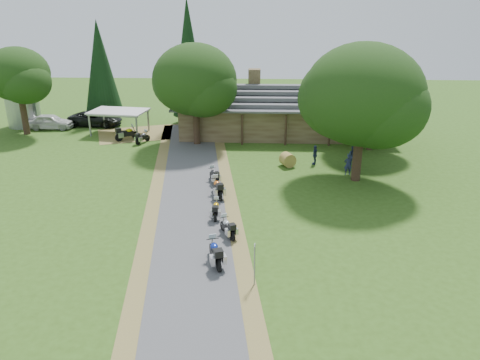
{
  "coord_description": "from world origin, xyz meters",
  "views": [
    {
      "loc": [
        3.65,
        -22.34,
        12.33
      ],
      "look_at": [
        2.4,
        5.94,
        1.6
      ],
      "focal_mm": 35.0,
      "sensor_mm": 36.0,
      "label": 1
    }
  ],
  "objects_px": {
    "silo": "(21,94)",
    "car_dark_suv": "(95,115)",
    "hay_bale": "(288,160)",
    "motorcycle_row_c": "(216,208)",
    "lodge": "(284,109)",
    "motorcycle_row_b": "(227,226)",
    "motorcycle_row_e": "(214,175)",
    "carport": "(120,122)",
    "motorcycle_carport_a": "(127,133)",
    "car_white_sedan": "(50,120)",
    "motorcycle_row_d": "(217,187)",
    "motorcycle_row_a": "(215,252)",
    "motorcycle_carport_b": "(143,137)"
  },
  "relations": [
    {
      "from": "motorcycle_row_c",
      "to": "lodge",
      "type": "bearing_deg",
      "value": -15.49
    },
    {
      "from": "lodge",
      "to": "motorcycle_row_d",
      "type": "height_order",
      "value": "lodge"
    },
    {
      "from": "carport",
      "to": "motorcycle_row_d",
      "type": "height_order",
      "value": "carport"
    },
    {
      "from": "motorcycle_row_e",
      "to": "motorcycle_carport_b",
      "type": "bearing_deg",
      "value": 15.84
    },
    {
      "from": "carport",
      "to": "car_dark_suv",
      "type": "relative_size",
      "value": 0.89
    },
    {
      "from": "car_dark_suv",
      "to": "hay_bale",
      "type": "bearing_deg",
      "value": -118.5
    },
    {
      "from": "motorcycle_row_c",
      "to": "hay_bale",
      "type": "bearing_deg",
      "value": -28.16
    },
    {
      "from": "silo",
      "to": "motorcycle_row_a",
      "type": "relative_size",
      "value": 3.42
    },
    {
      "from": "motorcycle_row_b",
      "to": "motorcycle_row_c",
      "type": "xyz_separation_m",
      "value": [
        -0.88,
        2.44,
        -0.01
      ]
    },
    {
      "from": "hay_bale",
      "to": "motorcycle_carport_a",
      "type": "bearing_deg",
      "value": 154.79
    },
    {
      "from": "motorcycle_row_b",
      "to": "lodge",
      "type": "bearing_deg",
      "value": -37.44
    },
    {
      "from": "car_white_sedan",
      "to": "motorcycle_row_d",
      "type": "xyz_separation_m",
      "value": [
        19.0,
        -17.44,
        -0.3
      ]
    },
    {
      "from": "motorcycle_row_e",
      "to": "hay_bale",
      "type": "xyz_separation_m",
      "value": [
        5.58,
        3.88,
        -0.03
      ]
    },
    {
      "from": "motorcycle_row_c",
      "to": "motorcycle_carport_a",
      "type": "xyz_separation_m",
      "value": [
        -10.12,
        16.87,
        0.16
      ]
    },
    {
      "from": "motorcycle_carport_a",
      "to": "motorcycle_carport_b",
      "type": "bearing_deg",
      "value": -65.93
    },
    {
      "from": "silo",
      "to": "motorcycle_row_b",
      "type": "relative_size",
      "value": 4.04
    },
    {
      "from": "lodge",
      "to": "car_white_sedan",
      "type": "bearing_deg",
      "value": 179.08
    },
    {
      "from": "lodge",
      "to": "hay_bale",
      "type": "bearing_deg",
      "value": -90.54
    },
    {
      "from": "motorcycle_carport_a",
      "to": "motorcycle_carport_b",
      "type": "height_order",
      "value": "motorcycle_carport_a"
    },
    {
      "from": "silo",
      "to": "motorcycle_row_d",
      "type": "distance_m",
      "value": 29.15
    },
    {
      "from": "motorcycle_row_d",
      "to": "car_dark_suv",
      "type": "bearing_deg",
      "value": 19.83
    },
    {
      "from": "motorcycle_row_b",
      "to": "motorcycle_row_e",
      "type": "bearing_deg",
      "value": -16.54
    },
    {
      "from": "motorcycle_row_d",
      "to": "lodge",
      "type": "bearing_deg",
      "value": -34.91
    },
    {
      "from": "motorcycle_row_c",
      "to": "motorcycle_carport_a",
      "type": "bearing_deg",
      "value": 29.23
    },
    {
      "from": "car_white_sedan",
      "to": "motorcycle_row_b",
      "type": "xyz_separation_m",
      "value": [
        20.08,
        -23.14,
        -0.41
      ]
    },
    {
      "from": "motorcycle_row_a",
      "to": "hay_bale",
      "type": "distance_m",
      "value": 15.93
    },
    {
      "from": "motorcycle_row_a",
      "to": "motorcycle_row_e",
      "type": "xyz_separation_m",
      "value": [
        -1.17,
        11.42,
        -0.1
      ]
    },
    {
      "from": "silo",
      "to": "motorcycle_carport_a",
      "type": "height_order",
      "value": "silo"
    },
    {
      "from": "motorcycle_row_e",
      "to": "motorcycle_row_a",
      "type": "bearing_deg",
      "value": 164.13
    },
    {
      "from": "motorcycle_row_c",
      "to": "car_dark_suv",
      "type": "bearing_deg",
      "value": 32.2
    },
    {
      "from": "carport",
      "to": "motorcycle_row_b",
      "type": "relative_size",
      "value": 3.21
    },
    {
      "from": "motorcycle_row_a",
      "to": "motorcycle_carport_a",
      "type": "distance_m",
      "value": 24.74
    },
    {
      "from": "motorcycle_row_c",
      "to": "motorcycle_carport_b",
      "type": "bearing_deg",
      "value": 26.05
    },
    {
      "from": "carport",
      "to": "motorcycle_row_c",
      "type": "xyz_separation_m",
      "value": [
        11.47,
        -19.23,
        -0.6
      ]
    },
    {
      "from": "lodge",
      "to": "carport",
      "type": "distance_m",
      "value": 16.53
    },
    {
      "from": "silo",
      "to": "car_dark_suv",
      "type": "bearing_deg",
      "value": 3.58
    },
    {
      "from": "lodge",
      "to": "motorcycle_row_a",
      "type": "xyz_separation_m",
      "value": [
        -4.51,
        -25.8,
        -1.77
      ]
    },
    {
      "from": "motorcycle_row_c",
      "to": "motorcycle_carport_b",
      "type": "xyz_separation_m",
      "value": [
        -8.39,
        15.93,
        0.02
      ]
    },
    {
      "from": "motorcycle_row_b",
      "to": "motorcycle_row_d",
      "type": "xyz_separation_m",
      "value": [
        -1.08,
        5.7,
        0.11
      ]
    },
    {
      "from": "motorcycle_row_e",
      "to": "motorcycle_carport_b",
      "type": "xyz_separation_m",
      "value": [
        -7.69,
        10.0,
        0.01
      ]
    },
    {
      "from": "motorcycle_row_e",
      "to": "hay_bale",
      "type": "bearing_deg",
      "value": -76.88
    },
    {
      "from": "motorcycle_row_c",
      "to": "motorcycle_row_e",
      "type": "distance_m",
      "value": 5.97
    },
    {
      "from": "silo",
      "to": "motorcycle_carport_a",
      "type": "relative_size",
      "value": 3.22
    },
    {
      "from": "motorcycle_row_b",
      "to": "motorcycle_carport_b",
      "type": "xyz_separation_m",
      "value": [
        -9.27,
        18.37,
        0.01
      ]
    },
    {
      "from": "motorcycle_row_b",
      "to": "motorcycle_carport_b",
      "type": "bearing_deg",
      "value": -0.45
    },
    {
      "from": "motorcycle_row_a",
      "to": "motorcycle_row_b",
      "type": "bearing_deg",
      "value": -25.59
    },
    {
      "from": "car_white_sedan",
      "to": "car_dark_suv",
      "type": "bearing_deg",
      "value": -71.03
    },
    {
      "from": "car_dark_suv",
      "to": "motorcycle_row_d",
      "type": "relative_size",
      "value": 3.02
    },
    {
      "from": "lodge",
      "to": "motorcycle_row_c",
      "type": "relative_size",
      "value": 12.88
    },
    {
      "from": "motorcycle_row_a",
      "to": "motorcycle_row_b",
      "type": "height_order",
      "value": "motorcycle_row_a"
    }
  ]
}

